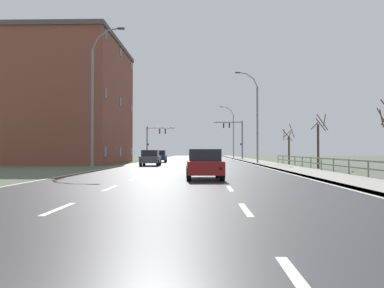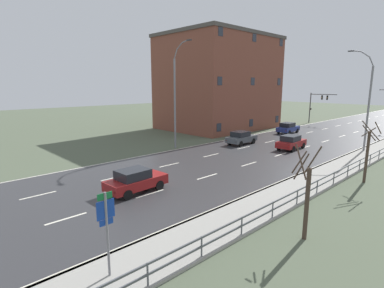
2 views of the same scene
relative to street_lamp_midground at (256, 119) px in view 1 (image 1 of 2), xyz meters
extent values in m
cube|color=#4C5642|center=(-7.42, 5.75, -5.23)|extent=(160.00, 160.00, 0.12)
cube|color=#303033|center=(-7.42, 17.75, -5.16)|extent=(14.00, 120.00, 0.02)
cube|color=beige|center=(-9.76, -34.85, -5.15)|extent=(0.16, 2.20, 0.01)
cube|color=beige|center=(-9.76, -29.45, -5.15)|extent=(0.16, 2.20, 0.01)
cube|color=beige|center=(-9.76, -24.05, -5.15)|extent=(0.16, 2.20, 0.01)
cube|color=beige|center=(-9.76, -18.65, -5.15)|extent=(0.16, 2.20, 0.01)
cube|color=beige|center=(-9.76, -13.25, -5.15)|extent=(0.16, 2.20, 0.01)
cube|color=beige|center=(-9.76, -7.85, -5.15)|extent=(0.16, 2.20, 0.01)
cube|color=beige|center=(-9.76, -2.45, -5.15)|extent=(0.16, 2.20, 0.01)
cube|color=beige|center=(-9.76, 2.95, -5.15)|extent=(0.16, 2.20, 0.01)
cube|color=beige|center=(-9.76, 8.35, -5.15)|extent=(0.16, 2.20, 0.01)
cube|color=beige|center=(-9.76, 13.75, -5.15)|extent=(0.16, 2.20, 0.01)
cube|color=beige|center=(-9.76, 19.15, -5.15)|extent=(0.16, 2.20, 0.01)
cube|color=beige|center=(-9.76, 24.55, -5.15)|extent=(0.16, 2.20, 0.01)
cube|color=beige|center=(-9.76, 29.95, -5.15)|extent=(0.16, 2.20, 0.01)
cube|color=beige|center=(-9.76, 35.35, -5.15)|extent=(0.16, 2.20, 0.01)
cube|color=beige|center=(-9.76, 40.75, -5.15)|extent=(0.16, 2.20, 0.01)
cube|color=beige|center=(-9.76, 46.15, -5.15)|extent=(0.16, 2.20, 0.01)
cube|color=beige|center=(-9.76, 51.55, -5.15)|extent=(0.16, 2.20, 0.01)
cube|color=beige|center=(-9.76, 56.95, -5.15)|extent=(0.16, 2.20, 0.01)
cube|color=beige|center=(-9.76, 62.35, -5.15)|extent=(0.16, 2.20, 0.01)
cube|color=beige|center=(-9.76, 67.75, -5.15)|extent=(0.16, 2.20, 0.01)
cube|color=beige|center=(-9.76, 73.15, -5.15)|extent=(0.16, 2.20, 0.01)
cube|color=beige|center=(-5.09, -40.25, -5.15)|extent=(0.16, 2.20, 0.01)
cube|color=beige|center=(-5.09, -34.85, -5.15)|extent=(0.16, 2.20, 0.01)
cube|color=beige|center=(-5.09, -29.45, -5.15)|extent=(0.16, 2.20, 0.01)
cube|color=beige|center=(-5.09, -24.05, -5.15)|extent=(0.16, 2.20, 0.01)
cube|color=beige|center=(-5.09, -18.65, -5.15)|extent=(0.16, 2.20, 0.01)
cube|color=beige|center=(-5.09, -13.25, -5.15)|extent=(0.16, 2.20, 0.01)
cube|color=beige|center=(-5.09, -7.85, -5.15)|extent=(0.16, 2.20, 0.01)
cube|color=beige|center=(-5.09, -2.45, -5.15)|extent=(0.16, 2.20, 0.01)
cube|color=beige|center=(-5.09, 2.95, -5.15)|extent=(0.16, 2.20, 0.01)
cube|color=beige|center=(-5.09, 8.35, -5.15)|extent=(0.16, 2.20, 0.01)
cube|color=beige|center=(-5.09, 13.75, -5.15)|extent=(0.16, 2.20, 0.01)
cube|color=beige|center=(-5.09, 19.15, -5.15)|extent=(0.16, 2.20, 0.01)
cube|color=beige|center=(-5.09, 24.55, -5.15)|extent=(0.16, 2.20, 0.01)
cube|color=beige|center=(-5.09, 29.95, -5.15)|extent=(0.16, 2.20, 0.01)
cube|color=beige|center=(-5.09, 35.35, -5.15)|extent=(0.16, 2.20, 0.01)
cube|color=beige|center=(-5.09, 40.75, -5.15)|extent=(0.16, 2.20, 0.01)
cube|color=beige|center=(-5.09, 46.15, -5.15)|extent=(0.16, 2.20, 0.01)
cube|color=beige|center=(-5.09, 51.55, -5.15)|extent=(0.16, 2.20, 0.01)
cube|color=beige|center=(-5.09, 56.95, -5.15)|extent=(0.16, 2.20, 0.01)
cube|color=beige|center=(-5.09, 62.35, -5.15)|extent=(0.16, 2.20, 0.01)
cube|color=beige|center=(-5.09, 67.75, -5.15)|extent=(0.16, 2.20, 0.01)
cube|color=beige|center=(-5.09, 73.15, -5.15)|extent=(0.16, 2.20, 0.01)
cube|color=beige|center=(-0.57, 17.75, -5.15)|extent=(0.16, 120.00, 0.01)
cube|color=beige|center=(-14.27, 17.75, -5.15)|extent=(0.16, 120.00, 0.01)
cube|color=gray|center=(1.08, 17.75, -5.11)|extent=(3.00, 120.00, 0.12)
cube|color=slate|center=(-0.34, 17.75, -5.11)|extent=(0.16, 120.00, 0.12)
cube|color=#515459|center=(2.43, -17.61, -4.22)|extent=(0.06, 34.32, 0.08)
cube|color=#515459|center=(2.43, -17.61, -4.62)|extent=(0.06, 34.32, 0.08)
cylinder|color=#515459|center=(2.43, -24.21, -4.67)|extent=(0.07, 0.07, 1.00)
cylinder|color=#515459|center=(2.43, -21.57, -4.67)|extent=(0.07, 0.07, 1.00)
cylinder|color=#515459|center=(2.43, -18.93, -4.67)|extent=(0.07, 0.07, 1.00)
cylinder|color=#515459|center=(2.43, -16.29, -4.67)|extent=(0.07, 0.07, 1.00)
cylinder|color=#515459|center=(2.43, -13.65, -4.67)|extent=(0.07, 0.07, 1.00)
cylinder|color=#515459|center=(2.43, -11.01, -4.67)|extent=(0.07, 0.07, 1.00)
cylinder|color=#515459|center=(2.43, -8.37, -4.67)|extent=(0.07, 0.07, 1.00)
cylinder|color=#515459|center=(2.43, -5.73, -4.67)|extent=(0.07, 0.07, 1.00)
cylinder|color=#515459|center=(2.43, -3.09, -4.67)|extent=(0.07, 0.07, 1.00)
cylinder|color=#515459|center=(2.43, -0.45, -4.67)|extent=(0.07, 0.07, 1.00)
cylinder|color=slate|center=(0.18, 0.00, -0.74)|extent=(0.20, 0.20, 8.86)
cylinder|color=slate|center=(-0.04, 0.00, 4.15)|extent=(0.53, 0.11, 0.97)
cylinder|color=slate|center=(-0.67, 0.00, 4.90)|extent=(0.90, 0.11, 0.67)
cylinder|color=slate|center=(-1.59, 0.00, 5.28)|extent=(1.02, 0.11, 0.29)
cube|color=#333335|center=(-2.09, 0.00, 5.32)|extent=(0.56, 0.24, 0.12)
cylinder|color=slate|center=(0.18, 33.73, -0.84)|extent=(0.20, 0.20, 8.67)
cylinder|color=slate|center=(-0.05, 33.73, 3.98)|extent=(0.56, 0.11, 1.02)
cylinder|color=slate|center=(-0.72, 33.73, 4.78)|extent=(0.95, 0.11, 0.71)
cylinder|color=slate|center=(-1.69, 33.73, 5.19)|extent=(1.08, 0.11, 0.30)
cube|color=#333335|center=(-2.23, 33.73, 5.23)|extent=(0.56, 0.24, 0.12)
cylinder|color=slate|center=(-15.02, -13.49, -0.31)|extent=(0.20, 0.20, 9.72)
cylinder|color=slate|center=(-14.81, -13.49, 5.02)|extent=(0.54, 0.11, 0.99)
cylinder|color=slate|center=(-14.16, -13.49, 5.79)|extent=(0.91, 0.11, 0.69)
cylinder|color=slate|center=(-13.22, -13.49, 6.18)|extent=(1.04, 0.11, 0.29)
cube|color=#333335|center=(-12.71, -13.49, 6.22)|extent=(0.56, 0.24, 0.12)
cylinder|color=#38383A|center=(0.48, 19.70, -1.92)|extent=(0.18, 0.18, 6.50)
cylinder|color=#38383A|center=(-1.88, 19.70, 1.08)|extent=(4.71, 0.12, 0.12)
cube|color=black|center=(-1.65, 19.70, 0.53)|extent=(0.20, 0.28, 0.80)
sphere|color=#2D2D2D|center=(-1.65, 19.55, 0.79)|extent=(0.14, 0.14, 0.14)
sphere|color=#2D2D2D|center=(-1.65, 19.55, 0.53)|extent=(0.14, 0.14, 0.14)
sphere|color=green|center=(-1.65, 19.55, 0.27)|extent=(0.14, 0.14, 0.14)
cube|color=black|center=(-2.59, 19.70, 0.53)|extent=(0.20, 0.28, 0.80)
sphere|color=#2D2D2D|center=(-2.59, 19.55, 0.79)|extent=(0.14, 0.14, 0.14)
sphere|color=#2D2D2D|center=(-2.59, 19.55, 0.53)|extent=(0.14, 0.14, 0.14)
sphere|color=green|center=(-2.59, 19.55, 0.27)|extent=(0.14, 0.14, 0.14)
cube|color=black|center=(0.26, 19.65, -2.57)|extent=(0.18, 0.12, 0.32)
cylinder|color=#38383A|center=(-15.32, 19.76, -2.38)|extent=(0.18, 0.18, 5.58)
cylinder|color=#38383A|center=(-12.98, 19.76, 0.16)|extent=(4.68, 0.12, 0.12)
cube|color=black|center=(-13.22, 19.76, -0.39)|extent=(0.20, 0.28, 0.80)
sphere|color=#2D2D2D|center=(-13.22, 19.61, -0.13)|extent=(0.14, 0.14, 0.14)
sphere|color=#F2AD19|center=(-13.22, 19.61, -0.39)|extent=(0.14, 0.14, 0.14)
sphere|color=#2D2D2D|center=(-13.22, 19.61, -0.65)|extent=(0.14, 0.14, 0.14)
cube|color=black|center=(-12.28, 19.76, -0.39)|extent=(0.20, 0.28, 0.80)
sphere|color=#2D2D2D|center=(-12.28, 19.61, -0.13)|extent=(0.14, 0.14, 0.14)
sphere|color=#F2AD19|center=(-12.28, 19.61, -0.39)|extent=(0.14, 0.14, 0.14)
sphere|color=#2D2D2D|center=(-12.28, 19.61, -0.65)|extent=(0.14, 0.14, 0.14)
cube|color=black|center=(-15.10, 19.71, -2.57)|extent=(0.18, 0.12, 0.32)
cube|color=maroon|center=(-6.06, -24.44, -4.52)|extent=(1.95, 4.18, 0.64)
cube|color=black|center=(-6.04, -24.69, -3.90)|extent=(1.65, 2.07, 0.60)
cube|color=slate|center=(-6.09, -23.75, -3.92)|extent=(1.41, 0.15, 0.51)
cylinder|color=black|center=(-5.31, -23.14, -4.84)|extent=(0.25, 0.67, 0.66)
cylinder|color=black|center=(-6.92, -23.21, -4.84)|extent=(0.25, 0.67, 0.66)
cylinder|color=black|center=(-5.19, -25.68, -4.84)|extent=(0.25, 0.67, 0.66)
cylinder|color=black|center=(-6.81, -25.75, -4.84)|extent=(0.25, 0.67, 0.66)
cube|color=red|center=(-6.62, -26.50, -4.52)|extent=(0.16, 0.05, 0.14)
cube|color=red|center=(-5.30, -26.44, -4.52)|extent=(0.16, 0.05, 0.14)
cube|color=navy|center=(-11.68, 5.42, -4.52)|extent=(1.94, 4.17, 0.64)
cube|color=black|center=(-11.67, 5.17, -3.90)|extent=(1.65, 2.07, 0.60)
cube|color=slate|center=(-11.72, 6.12, -3.92)|extent=(1.41, 0.14, 0.51)
cylinder|color=black|center=(-10.93, 6.73, -4.84)|extent=(0.25, 0.67, 0.66)
cylinder|color=black|center=(-12.55, 6.65, -4.84)|extent=(0.25, 0.67, 0.66)
cylinder|color=black|center=(-10.82, 4.19, -4.84)|extent=(0.25, 0.67, 0.66)
cylinder|color=black|center=(-12.44, 4.11, -4.84)|extent=(0.25, 0.67, 0.66)
cube|color=red|center=(-12.25, 3.36, -4.52)|extent=(0.16, 0.05, 0.14)
cube|color=red|center=(-10.94, 3.42, -4.52)|extent=(0.16, 0.05, 0.14)
cube|color=maroon|center=(-5.75, -4.59, -4.52)|extent=(1.99, 4.19, 0.64)
cube|color=black|center=(-5.73, -4.84, -3.90)|extent=(1.67, 2.09, 0.60)
cube|color=slate|center=(-5.79, -3.89, -3.92)|extent=(1.41, 0.16, 0.51)
cylinder|color=black|center=(-5.01, -3.27, -4.84)|extent=(0.26, 0.67, 0.66)
cylinder|color=black|center=(-6.63, -3.37, -4.84)|extent=(0.26, 0.67, 0.66)
cylinder|color=black|center=(-4.87, -5.81, -4.84)|extent=(0.26, 0.67, 0.66)
cylinder|color=black|center=(-6.48, -5.90, -4.84)|extent=(0.26, 0.67, 0.66)
cube|color=red|center=(-6.29, -6.65, -4.52)|extent=(0.16, 0.05, 0.14)
cube|color=red|center=(-4.97, -6.58, -4.52)|extent=(0.16, 0.05, 0.14)
cube|color=#474C51|center=(-11.25, -6.30, -4.52)|extent=(1.84, 4.14, 0.64)
cube|color=black|center=(-11.25, -6.55, -3.90)|extent=(1.60, 2.03, 0.60)
cube|color=slate|center=(-11.27, -5.60, -3.92)|extent=(1.41, 0.11, 0.51)
cylinder|color=black|center=(-10.47, -5.01, -4.84)|extent=(0.23, 0.66, 0.66)
cylinder|color=black|center=(-12.09, -5.04, -4.84)|extent=(0.23, 0.66, 0.66)
cylinder|color=black|center=(-10.42, -7.55, -4.84)|extent=(0.23, 0.66, 0.66)
cylinder|color=black|center=(-12.04, -7.59, -4.84)|extent=(0.23, 0.66, 0.66)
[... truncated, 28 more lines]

